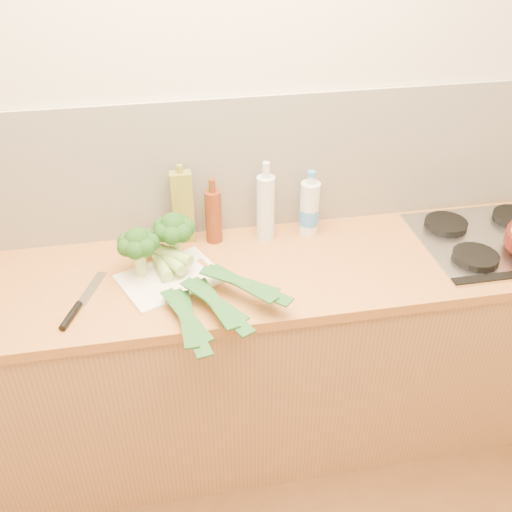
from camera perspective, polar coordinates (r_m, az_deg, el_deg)
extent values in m
plane|color=beige|center=(2.15, -3.32, 12.04)|extent=(3.50, 0.00, 3.50)
cube|color=silver|center=(2.19, -3.17, 8.81)|extent=(3.20, 0.02, 0.54)
cube|color=#A97746|center=(2.39, -1.64, -10.51)|extent=(3.20, 0.60, 0.86)
cube|color=#B27934|center=(2.09, -1.84, -1.77)|extent=(3.20, 0.62, 0.04)
cube|color=silver|center=(2.42, 22.75, 1.45)|extent=(0.58, 0.50, 0.01)
cylinder|color=black|center=(2.25, 21.09, -0.12)|extent=(0.17, 0.17, 0.03)
cylinder|color=black|center=(2.42, 18.46, 3.05)|extent=(0.17, 0.17, 0.03)
cube|color=white|center=(2.05, -8.54, -2.20)|extent=(0.41, 0.36, 0.01)
cylinder|color=#ADC573|center=(2.06, -11.47, -0.74)|extent=(0.04, 0.04, 0.09)
sphere|color=#16360E|center=(2.00, -11.79, 1.60)|extent=(0.09, 0.09, 0.09)
sphere|color=#16360E|center=(2.01, -10.58, 1.36)|extent=(0.07, 0.07, 0.07)
sphere|color=#16360E|center=(2.04, -11.04, 1.80)|extent=(0.07, 0.07, 0.07)
sphere|color=#16360E|center=(2.05, -12.01, 1.82)|extent=(0.07, 0.07, 0.07)
sphere|color=#16360E|center=(2.03, -12.79, 1.40)|extent=(0.07, 0.07, 0.07)
sphere|color=#16360E|center=(2.00, -12.79, 0.85)|extent=(0.07, 0.07, 0.07)
sphere|color=#16360E|center=(1.98, -11.99, 0.58)|extent=(0.07, 0.07, 0.07)
sphere|color=#16360E|center=(1.98, -10.99, 0.81)|extent=(0.07, 0.07, 0.07)
cylinder|color=#ADC573|center=(2.10, -8.04, 0.63)|extent=(0.05, 0.05, 0.09)
sphere|color=#16360E|center=(2.05, -8.27, 3.07)|extent=(0.09, 0.09, 0.09)
sphere|color=#16360E|center=(2.06, -7.05, 2.82)|extent=(0.07, 0.07, 0.07)
sphere|color=#16360E|center=(2.09, -7.57, 3.25)|extent=(0.07, 0.07, 0.07)
sphere|color=#16360E|center=(2.09, -8.57, 3.26)|extent=(0.07, 0.07, 0.07)
sphere|color=#16360E|center=(2.07, -9.33, 2.86)|extent=(0.07, 0.07, 0.07)
sphere|color=#16360E|center=(2.04, -9.28, 2.32)|extent=(0.07, 0.07, 0.07)
sphere|color=#16360E|center=(2.02, -8.43, 2.06)|extent=(0.07, 0.07, 0.07)
sphere|color=#16360E|center=(2.03, -7.43, 2.29)|extent=(0.07, 0.07, 0.07)
cylinder|color=white|center=(2.19, -10.35, 1.15)|extent=(0.07, 0.14, 0.04)
cylinder|color=#8EBB5D|center=(2.08, -9.41, -0.86)|extent=(0.08, 0.17, 0.04)
cube|color=#1B4D1D|center=(1.83, -6.92, -6.16)|extent=(0.05, 0.30, 0.02)
cube|color=#1B4D1D|center=(1.82, -6.74, -6.50)|extent=(0.12, 0.34, 0.01)
cube|color=#1B4D1D|center=(1.84, -7.02, -5.88)|extent=(0.15, 0.27, 0.02)
cylinder|color=white|center=(2.14, -9.91, 0.89)|extent=(0.08, 0.12, 0.04)
cylinder|color=#8EBB5D|center=(2.05, -8.38, -0.57)|extent=(0.10, 0.14, 0.04)
cube|color=#1B4D1D|center=(1.85, -4.08, -4.68)|extent=(0.12, 0.30, 0.02)
cube|color=#1B4D1D|center=(1.84, -3.75, -4.95)|extent=(0.19, 0.33, 0.01)
cube|color=#1B4D1D|center=(1.86, -4.25, -4.43)|extent=(0.20, 0.25, 0.02)
cylinder|color=white|center=(2.13, -10.67, 1.16)|extent=(0.11, 0.11, 0.04)
cylinder|color=#8EBB5D|center=(2.06, -8.14, 0.09)|extent=(0.13, 0.13, 0.04)
cube|color=#1B4D1D|center=(1.90, -1.43, -2.72)|extent=(0.21, 0.27, 0.02)
cube|color=#1B4D1D|center=(1.89, -0.94, -2.88)|extent=(0.28, 0.27, 0.01)
cube|color=#1B4D1D|center=(1.90, -1.68, -2.53)|extent=(0.26, 0.19, 0.02)
cube|color=silver|center=(2.07, -16.09, -3.13)|extent=(0.10, 0.19, 0.00)
cylinder|color=black|center=(1.95, -18.03, -5.71)|extent=(0.07, 0.13, 0.02)
cube|color=olive|center=(2.19, -7.32, 4.85)|extent=(0.08, 0.05, 0.29)
cylinder|color=olive|center=(2.12, -7.64, 8.63)|extent=(0.02, 0.02, 0.03)
cylinder|color=silver|center=(2.19, 0.97, 4.79)|extent=(0.07, 0.07, 0.26)
cylinder|color=silver|center=(2.12, 1.01, 8.60)|extent=(0.03, 0.03, 0.06)
cylinder|color=#5F2912|center=(2.19, -4.28, 3.96)|extent=(0.06, 0.06, 0.22)
cylinder|color=#5F2912|center=(2.13, -4.43, 7.04)|extent=(0.03, 0.03, 0.05)
cylinder|color=silver|center=(2.24, 5.36, 4.73)|extent=(0.08, 0.08, 0.22)
cylinder|color=silver|center=(2.18, 5.53, 7.59)|extent=(0.03, 0.03, 0.03)
cylinder|color=#3880D4|center=(2.26, 5.31, 4.00)|extent=(0.08, 0.08, 0.07)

